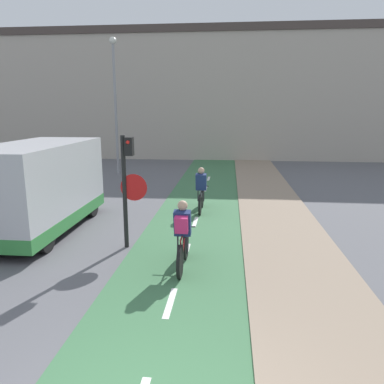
% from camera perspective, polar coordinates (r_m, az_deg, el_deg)
% --- Properties ---
extents(building_row_background, '(60.00, 5.20, 8.86)m').
position_cam_1_polar(building_row_background, '(28.27, 3.76, 14.48)').
color(building_row_background, '#B2A899').
rests_on(building_row_background, ground_plane).
extents(traffic_light_pole, '(0.67, 0.25, 2.84)m').
position_cam_1_polar(traffic_light_pole, '(9.34, -9.78, 1.96)').
color(traffic_light_pole, black).
rests_on(traffic_light_pole, ground_plane).
extents(street_lamp_far, '(0.36, 0.36, 7.03)m').
position_cam_1_polar(street_lamp_far, '(20.54, -11.65, 14.56)').
color(street_lamp_far, gray).
rests_on(street_lamp_far, ground_plane).
extents(cyclist_near, '(0.46, 1.73, 1.55)m').
position_cam_1_polar(cyclist_near, '(8.20, -1.44, -6.94)').
color(cyclist_near, black).
rests_on(cyclist_near, ground_plane).
extents(cyclist_far, '(0.46, 1.71, 1.53)m').
position_cam_1_polar(cyclist_far, '(12.82, 1.40, -0.01)').
color(cyclist_far, black).
rests_on(cyclist_far, ground_plane).
extents(van, '(2.14, 4.90, 2.52)m').
position_cam_1_polar(van, '(11.49, -22.47, 0.45)').
color(van, '#B7B7BC').
rests_on(van, ground_plane).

